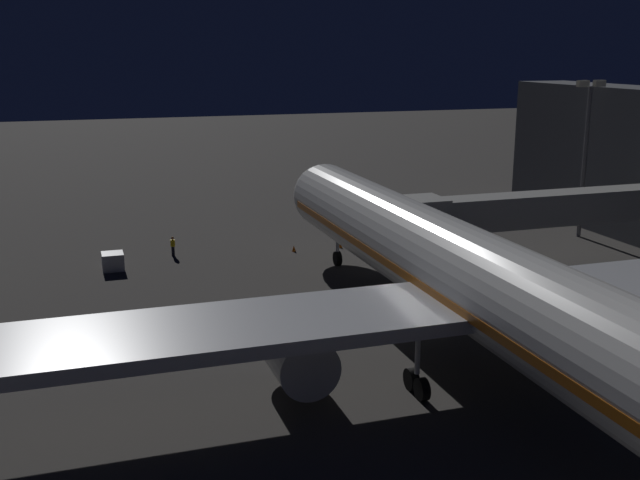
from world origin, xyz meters
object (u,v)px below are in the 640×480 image
object	(u,v)px
apron_floodlight_mast	(586,146)
ground_crew_by_belt_loader	(173,245)
jet_bridge	(516,211)
traffic_cone_nose_starboard	(294,248)
baggage_container_mid_row	(113,261)
airliner_at_gate	(479,285)
traffic_cone_nose_port	(340,245)

from	to	relation	value
apron_floodlight_mast	ground_crew_by_belt_loader	size ratio (longest dim) A/B	8.61
jet_bridge	traffic_cone_nose_starboard	world-z (taller)	jet_bridge
baggage_container_mid_row	traffic_cone_nose_starboard	xyz separation A→B (m)	(-15.70, -0.99, -0.43)
baggage_container_mid_row	ground_crew_by_belt_loader	xyz separation A→B (m)	(-5.25, -2.84, 0.24)
jet_bridge	apron_floodlight_mast	xyz separation A→B (m)	(-13.30, -9.70, 3.46)
apron_floodlight_mast	ground_crew_by_belt_loader	xyz separation A→B (m)	(38.15, -4.95, -7.83)
airliner_at_gate	traffic_cone_nose_starboard	xyz separation A→B (m)	(2.20, -28.57, -4.89)
apron_floodlight_mast	baggage_container_mid_row	xyz separation A→B (m)	(43.40, -2.11, -8.07)
jet_bridge	ground_crew_by_belt_loader	xyz separation A→B (m)	(24.86, -14.65, -4.37)
baggage_container_mid_row	ground_crew_by_belt_loader	distance (m)	5.97
ground_crew_by_belt_loader	jet_bridge	bearing A→B (deg)	149.49
baggage_container_mid_row	traffic_cone_nose_port	distance (m)	20.13
traffic_cone_nose_port	apron_floodlight_mast	bearing A→B (deg)	172.40
airliner_at_gate	traffic_cone_nose_starboard	distance (m)	29.07
airliner_at_gate	baggage_container_mid_row	world-z (taller)	airliner_at_gate
apron_floodlight_mast	traffic_cone_nose_port	size ratio (longest dim) A/B	26.89
jet_bridge	baggage_container_mid_row	bearing A→B (deg)	-21.42
airliner_at_gate	baggage_container_mid_row	distance (m)	33.18
traffic_cone_nose_port	jet_bridge	bearing A→B (deg)	127.99
jet_bridge	ground_crew_by_belt_loader	size ratio (longest dim) A/B	13.28
jet_bridge	ground_crew_by_belt_loader	distance (m)	29.18
apron_floodlight_mast	traffic_cone_nose_starboard	size ratio (longest dim) A/B	26.89
airliner_at_gate	traffic_cone_nose_port	xyz separation A→B (m)	(-2.20, -28.57, -4.89)
baggage_container_mid_row	airliner_at_gate	bearing A→B (deg)	123.00
apron_floodlight_mast	traffic_cone_nose_starboard	bearing A→B (deg)	-6.40
apron_floodlight_mast	ground_crew_by_belt_loader	bearing A→B (deg)	-7.40
baggage_container_mid_row	traffic_cone_nose_port	world-z (taller)	baggage_container_mid_row
jet_bridge	ground_crew_by_belt_loader	bearing A→B (deg)	-30.51
airliner_at_gate	apron_floodlight_mast	world-z (taller)	airliner_at_gate
baggage_container_mid_row	traffic_cone_nose_port	xyz separation A→B (m)	(-20.10, -0.99, -0.43)
apron_floodlight_mast	ground_crew_by_belt_loader	world-z (taller)	apron_floodlight_mast
airliner_at_gate	ground_crew_by_belt_loader	distance (m)	33.21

